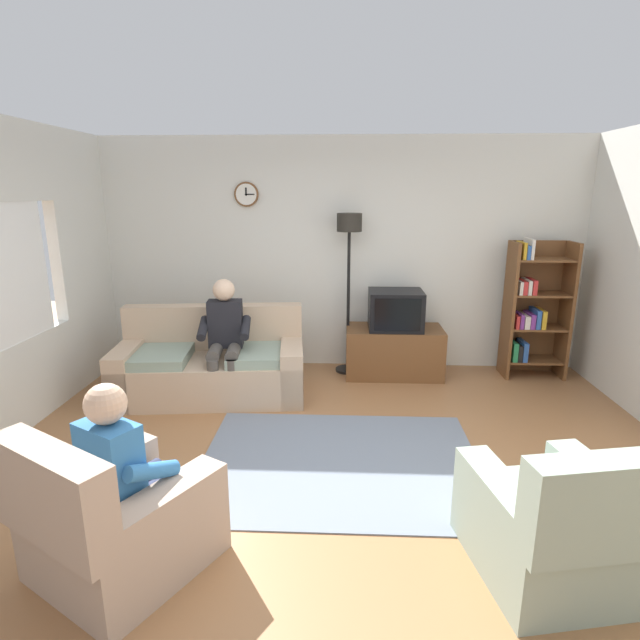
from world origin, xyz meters
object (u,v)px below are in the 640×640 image
(bookshelf, at_px, (532,310))
(floor_lamp, at_px, (349,249))
(armchair_near_window, at_px, (119,524))
(person_in_left_armchair, at_px, (127,466))
(person_on_couch, at_px, (225,334))
(tv_stand, at_px, (394,351))
(armchair_near_bookshelf, at_px, (555,528))
(tv, at_px, (396,310))
(couch, at_px, (211,366))

(bookshelf, bearing_deg, floor_lamp, 179.27)
(armchair_near_window, bearing_deg, bookshelf, 43.92)
(floor_lamp, relative_size, person_in_left_armchair, 1.65)
(floor_lamp, relative_size, person_on_couch, 1.49)
(person_on_couch, bearing_deg, floor_lamp, 35.61)
(tv_stand, distance_m, armchair_near_bookshelf, 3.17)
(floor_lamp, bearing_deg, tv, -13.02)
(floor_lamp, xyz_separation_m, armchair_near_bookshelf, (1.12, -3.22, -1.16))
(bookshelf, distance_m, armchair_near_bookshelf, 3.37)
(tv_stand, height_order, person_in_left_armchair, person_in_left_armchair)
(tv_stand, xyz_separation_m, bookshelf, (1.56, 0.07, 0.49))
(armchair_near_bookshelf, bearing_deg, person_on_couch, 135.44)
(armchair_near_bookshelf, height_order, person_in_left_armchair, person_in_left_armchair)
(tv_stand, bearing_deg, armchair_near_bookshelf, -79.38)
(bookshelf, xyz_separation_m, armchair_near_window, (-3.39, -3.27, -0.49))
(bookshelf, bearing_deg, person_in_left_armchair, -136.39)
(floor_lamp, height_order, person_on_couch, floor_lamp)
(tv, relative_size, person_in_left_armchair, 0.54)
(tv, xyz_separation_m, person_in_left_armchair, (-1.79, -3.09, -0.18))
(couch, relative_size, person_on_couch, 1.60)
(bookshelf, height_order, armchair_near_bookshelf, bookshelf)
(floor_lamp, xyz_separation_m, armchair_near_window, (-1.30, -3.29, -1.16))
(person_on_couch, bearing_deg, person_in_left_armchair, -90.31)
(bookshelf, bearing_deg, armchair_near_window, -136.08)
(tv, xyz_separation_m, armchair_near_window, (-1.84, -3.17, -0.49))
(bookshelf, distance_m, floor_lamp, 2.20)
(tv_stand, xyz_separation_m, person_in_left_armchair, (-1.79, -3.12, 0.32))
(tv_stand, relative_size, tv, 1.83)
(tv_stand, height_order, tv, tv)
(bookshelf, bearing_deg, armchair_near_bookshelf, -106.92)
(couch, distance_m, person_on_couch, 0.44)
(couch, xyz_separation_m, floor_lamp, (1.43, 0.78, 1.14))
(floor_lamp, bearing_deg, bookshelf, -0.73)
(bookshelf, xyz_separation_m, person_in_left_armchair, (-3.35, -3.19, -0.17))
(bookshelf, xyz_separation_m, person_on_couch, (-3.33, -0.86, -0.08))
(tv, height_order, bookshelf, bookshelf)
(armchair_near_window, xyz_separation_m, person_on_couch, (0.06, 2.40, 0.41))
(tv, relative_size, floor_lamp, 0.32)
(couch, distance_m, tv, 2.12)
(tv, distance_m, person_in_left_armchair, 3.58)
(floor_lamp, height_order, person_in_left_armchair, floor_lamp)
(tv, bearing_deg, floor_lamp, 166.98)
(armchair_near_window, bearing_deg, tv_stand, 60.11)
(tv, bearing_deg, couch, -161.45)
(tv_stand, relative_size, person_on_couch, 0.89)
(tv, height_order, person_on_couch, person_on_couch)
(bookshelf, distance_m, person_in_left_armchair, 4.63)
(tv, bearing_deg, person_on_couch, -156.65)
(bookshelf, bearing_deg, person_on_couch, -165.46)
(person_in_left_armchair, bearing_deg, tv_stand, 60.11)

